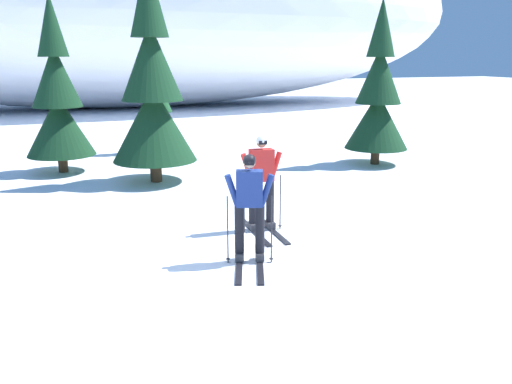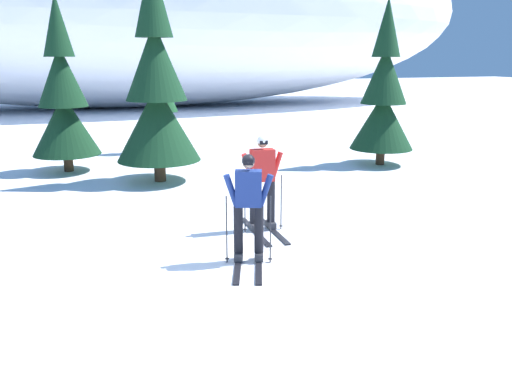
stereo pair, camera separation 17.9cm
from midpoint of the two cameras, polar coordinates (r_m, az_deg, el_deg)
The scene contains 8 objects.
ground_plane at distance 8.98m, azimuth -7.70°, elevation -7.26°, with size 120.00×120.00×0.00m, color white.
skier_red_jacket at distance 10.22m, azimuth 0.09°, elevation 1.16°, with size 0.81×1.79×1.82m.
skier_navy_jacket at distance 8.65m, azimuth -1.27°, elevation -1.54°, with size 0.99×1.82×1.76m.
pine_tree_far_left at distance 16.29m, azimuth -20.29°, elevation 9.02°, with size 1.88×1.88×4.88m.
pine_tree_center_left at distance 14.35m, azimuth -11.10°, elevation 10.25°, with size 2.16×2.16×5.61m.
pine_tree_center_right at distance 18.82m, azimuth -10.57°, elevation 8.67°, with size 1.42×1.42×3.67m.
pine_tree_far_right at distance 16.86m, azimuth 12.32°, elevation 9.68°, with size 1.88×1.88×4.86m.
snow_ridge_background at distance 36.29m, azimuth -13.51°, elevation 18.40°, with size 45.29×15.87×12.36m, color white.
Camera 1 is at (-1.80, -8.16, 3.26)m, focal length 38.39 mm.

